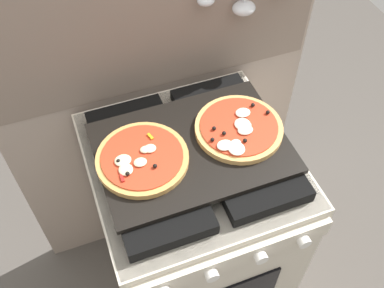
{
  "coord_description": "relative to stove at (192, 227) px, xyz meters",
  "views": [
    {
      "loc": [
        -0.28,
        -0.75,
        1.9
      ],
      "look_at": [
        0.0,
        0.0,
        0.93
      ],
      "focal_mm": 41.84,
      "sensor_mm": 36.0,
      "label": 1
    }
  ],
  "objects": [
    {
      "name": "pizza_left",
      "position": [
        -0.15,
        -0.0,
        0.48
      ],
      "size": [
        0.26,
        0.26,
        0.03
      ],
      "color": "tan",
      "rests_on": "baking_tray"
    },
    {
      "name": "stove",
      "position": [
        0.0,
        0.0,
        0.0
      ],
      "size": [
        0.6,
        0.64,
        0.9
      ],
      "color": "beige",
      "rests_on": "ground_plane"
    },
    {
      "name": "pizza_right",
      "position": [
        0.15,
        0.01,
        0.48
      ],
      "size": [
        0.26,
        0.26,
        0.03
      ],
      "color": "tan",
      "rests_on": "baking_tray"
    },
    {
      "name": "baking_tray",
      "position": [
        0.0,
        0.0,
        0.46
      ],
      "size": [
        0.54,
        0.38,
        0.02
      ],
      "primitive_type": "cube",
      "color": "black",
      "rests_on": "stove"
    },
    {
      "name": "ground_plane",
      "position": [
        0.0,
        0.0,
        -0.45
      ],
      "size": [
        4.0,
        4.0,
        0.0
      ],
      "primitive_type": "plane",
      "color": "#4C4742"
    },
    {
      "name": "kitchen_backsplash",
      "position": [
        0.0,
        0.34,
        0.34
      ],
      "size": [
        1.1,
        0.09,
        1.55
      ],
      "color": "gray",
      "rests_on": "ground_plane"
    }
  ]
}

